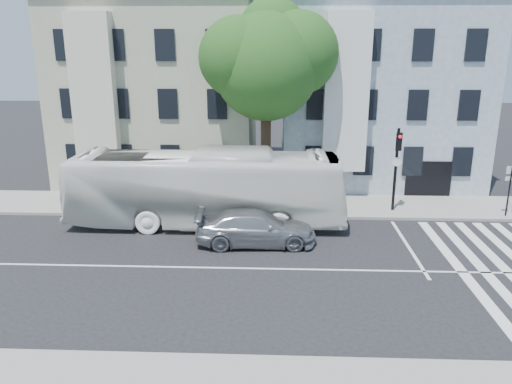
# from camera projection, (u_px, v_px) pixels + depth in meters

# --- Properties ---
(ground) EXTENTS (120.00, 120.00, 0.00)m
(ground) POSITION_uv_depth(u_px,v_px,m) (261.00, 269.00, 20.02)
(ground) COLOR black
(ground) RESTS_ON ground
(sidewalk_far) EXTENTS (80.00, 4.00, 0.15)m
(sidewalk_far) POSITION_uv_depth(u_px,v_px,m) (265.00, 205.00, 27.66)
(sidewalk_far) COLOR gray
(sidewalk_far) RESTS_ON ground
(building_left) EXTENTS (12.00, 10.00, 11.00)m
(building_left) POSITION_uv_depth(u_px,v_px,m) (163.00, 93.00, 33.09)
(building_left) COLOR #A6A78C
(building_left) RESTS_ON ground
(building_right) EXTENTS (12.00, 10.00, 11.00)m
(building_right) POSITION_uv_depth(u_px,v_px,m) (375.00, 94.00, 32.54)
(building_right) COLOR #8692A0
(building_right) RESTS_ON ground
(street_tree) EXTENTS (7.30, 5.90, 11.10)m
(street_tree) POSITION_uv_depth(u_px,v_px,m) (267.00, 60.00, 26.15)
(street_tree) COLOR #2D2116
(street_tree) RESTS_ON ground
(bus) EXTENTS (3.18, 13.53, 3.77)m
(bus) POSITION_uv_depth(u_px,v_px,m) (206.00, 188.00, 24.41)
(bus) COLOR white
(bus) RESTS_ON ground
(sedan) EXTENTS (2.44, 5.46, 1.56)m
(sedan) POSITION_uv_depth(u_px,v_px,m) (256.00, 228.00, 22.30)
(sedan) COLOR #ADAEB4
(sedan) RESTS_ON ground
(hedge) EXTENTS (8.54, 1.84, 0.70)m
(hedge) POSITION_uv_depth(u_px,v_px,m) (227.00, 204.00, 26.47)
(hedge) COLOR #2A5B1D
(hedge) RESTS_ON sidewalk_far
(traffic_signal) EXTENTS (0.46, 0.54, 4.54)m
(traffic_signal) POSITION_uv_depth(u_px,v_px,m) (397.00, 159.00, 25.77)
(traffic_signal) COLOR black
(traffic_signal) RESTS_ON ground
(fire_hydrant) EXTENTS (0.37, 0.25, 0.65)m
(fire_hydrant) POSITION_uv_depth(u_px,v_px,m) (510.00, 206.00, 26.23)
(fire_hydrant) COLOR #B7B7B2
(fire_hydrant) RESTS_ON sidewalk_far
(far_sign_pole) EXTENTS (0.50, 0.21, 2.81)m
(far_sign_pole) POSITION_uv_depth(u_px,v_px,m) (510.00, 183.00, 25.28)
(far_sign_pole) COLOR black
(far_sign_pole) RESTS_ON sidewalk_far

